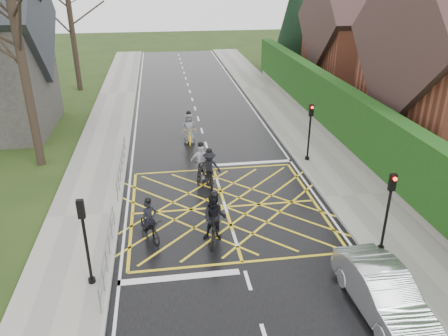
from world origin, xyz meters
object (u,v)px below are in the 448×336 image
object	(u,v)px
cyclist_rear	(150,225)
car	(383,293)
cyclist_mid	(210,171)
cyclist_lead	(189,132)
cyclist_front	(201,166)
cyclist_back	(215,222)

from	to	relation	value
cyclist_rear	car	distance (m)	8.59
cyclist_mid	cyclist_lead	world-z (taller)	cyclist_lead
car	cyclist_front	bearing A→B (deg)	111.72
cyclist_mid	cyclist_lead	xyz separation A→B (m)	(-0.54, 5.69, 0.01)
cyclist_back	cyclist_lead	xyz separation A→B (m)	(-0.17, 10.51, -0.11)
car	cyclist_mid	bearing A→B (deg)	111.38
cyclist_rear	cyclist_lead	world-z (taller)	cyclist_lead
cyclist_front	cyclist_lead	xyz separation A→B (m)	(-0.20, 5.08, -0.04)
cyclist_back	cyclist_mid	size ratio (longest dim) A/B	1.13
cyclist_lead	car	bearing A→B (deg)	-72.90
cyclist_back	car	world-z (taller)	cyclist_back
cyclist_back	cyclist_lead	distance (m)	10.51
cyclist_rear	cyclist_back	size ratio (longest dim) A/B	0.86
cyclist_rear	cyclist_lead	xyz separation A→B (m)	(2.28, 9.97, 0.12)
cyclist_back	cyclist_front	bearing A→B (deg)	104.81
cyclist_rear	cyclist_front	bearing A→B (deg)	39.46
cyclist_rear	cyclist_lead	distance (m)	10.23
cyclist_rear	cyclist_mid	xyz separation A→B (m)	(2.82, 4.28, 0.12)
cyclist_rear	car	bearing A→B (deg)	-60.02
cyclist_lead	cyclist_rear	bearing A→B (deg)	-102.89
cyclist_mid	car	size ratio (longest dim) A/B	0.45
cyclist_front	car	size ratio (longest dim) A/B	0.47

